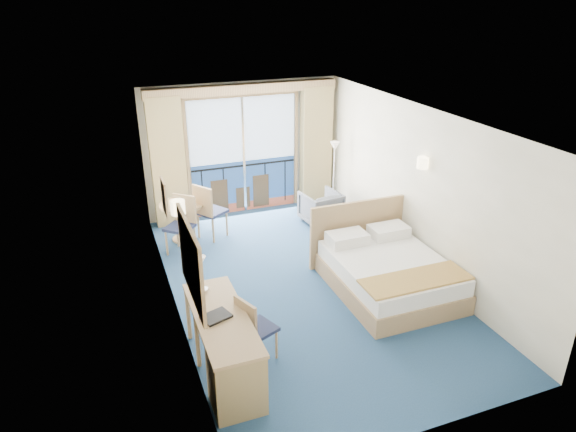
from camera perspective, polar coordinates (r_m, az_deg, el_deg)
The scene contains 22 objects.
floor at distance 8.31m, azimuth 1.64°, elevation -7.49°, with size 6.50×6.50×0.00m, color navy.
room_walls at distance 7.54m, azimuth 1.79°, elevation 4.14°, with size 4.04×6.54×2.72m.
balcony_door at distance 10.63m, azimuth -4.97°, elevation 6.35°, with size 2.36×0.03×2.52m.
curtain_left at distance 10.16m, azimuth -13.18°, elevation 5.76°, with size 0.65×0.22×2.55m, color tan.
curtain_right at distance 10.96m, azimuth 3.13°, elevation 7.67°, with size 0.65×0.22×2.55m, color tan.
pelmet at distance 10.18m, azimuth -5.03°, elevation 13.91°, with size 3.80×0.25×0.18m, color tan.
mirror at distance 5.81m, azimuth -10.71°, elevation -5.05°, with size 0.05×1.25×0.95m.
wall_print at distance 7.55m, azimuth -13.55°, elevation 2.05°, with size 0.04×0.42×0.52m.
sconce_left at distance 6.49m, azimuth -12.15°, elevation 0.95°, with size 0.18×0.18×0.18m, color beige.
sconce_right at distance 8.30m, azimuth 14.74°, elevation 5.75°, with size 0.18×0.18×0.18m, color beige.
bed at distance 8.17m, azimuth 10.93°, elevation -6.00°, with size 1.77×2.10×1.11m.
nightstand at distance 9.49m, azimuth 9.94°, elevation -1.88°, with size 0.39×0.37×0.51m, color #9A8251.
phone at distance 9.34m, azimuth 9.92°, elevation -0.32°, with size 0.18×0.14×0.08m, color silver.
armchair at distance 10.29m, azimuth 3.66°, elevation 0.96°, with size 0.70×0.72×0.65m, color #454953.
floor_lamp at distance 10.53m, azimuth 5.17°, elevation 6.26°, with size 0.21×0.21×1.53m.
desk at distance 6.02m, azimuth -6.12°, elevation -16.24°, with size 0.60×1.75×0.82m.
desk_chair at distance 6.47m, azimuth -3.93°, elevation -12.11°, with size 0.53×0.52×0.93m.
folder at distance 6.14m, azimuth -7.99°, elevation -11.00°, with size 0.32×0.24×0.03m, color black.
desk_lamp at distance 6.47m, azimuth -9.58°, elevation -5.57°, with size 0.13×0.13×0.48m.
round_table at distance 9.67m, azimuth -11.67°, elevation 0.40°, with size 0.81×0.81×0.73m.
table_chair_a at distance 9.60m, azimuth -8.87°, elevation 0.81°, with size 0.65×0.65×1.08m.
table_chair_b at distance 9.24m, azimuth -11.70°, elevation -0.53°, with size 0.63×0.63×1.03m.
Camera 1 is at (-2.74, -6.55, 4.31)m, focal length 32.00 mm.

